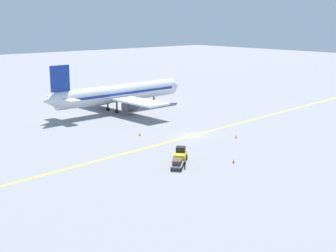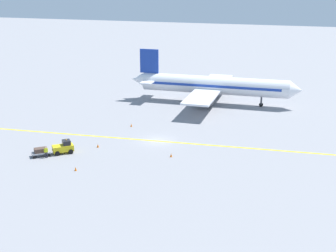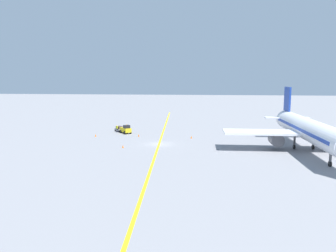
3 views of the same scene
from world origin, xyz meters
The scene contains 10 objects.
ground_plane centered at (0.00, 0.00, 0.00)m, with size 400.00×400.00×0.00m, color gray.
apron_yellow_centreline centered at (0.00, 0.00, 0.00)m, with size 0.40×120.00×0.01m, color yellow.
airplane_at_gate centered at (-25.85, 3.10, 3.71)m, with size 28.13×35.47×10.60m.
baggage_tug_white centered at (9.25, -11.40, 0.90)m, with size 3.08×3.26×2.11m.
baggage_cart_trailing centered at (11.38, -13.92, 0.76)m, with size 2.75×2.89×1.24m.
ground_crew_worker centered at (11.70, -12.85, 0.91)m, with size 0.46×0.42×1.68m.
traffic_cone_near_nose centered at (14.66, -6.55, 0.28)m, with size 0.32×0.32×0.55m, color orange.
traffic_cone_mid_apron centered at (5.91, 4.17, 0.28)m, with size 0.32×0.32×0.55m, color orange.
traffic_cone_by_wingtip centered at (-5.78, -6.75, 0.28)m, with size 0.32×0.32×0.55m, color orange.
traffic_cone_far_edge centered at (5.50, -7.68, 0.28)m, with size 0.32×0.32×0.55m, color orange.
Camera 1 is at (54.46, -53.38, 19.11)m, focal length 50.00 mm.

